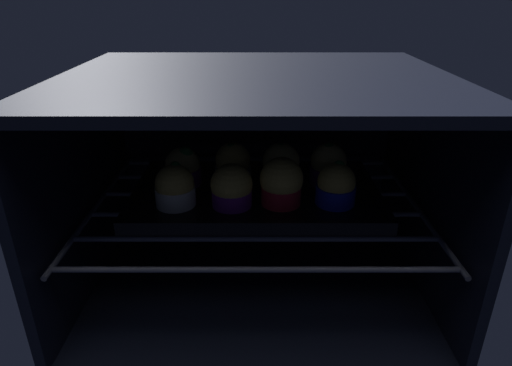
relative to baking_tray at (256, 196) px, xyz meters
The scene contains 11 objects.
oven_cavity 4.00cm from the baking_tray, 90.00° to the left, with size 59.00×47.00×37.00cm.
oven_rack 1.46cm from the baking_tray, 90.00° to the right, with size 54.80×42.00×0.80cm.
baking_tray is the anchor object (origin of this frame).
muffin_row0_col0 14.10cm from the baking_tray, 161.48° to the right, with size 6.44×6.44×7.18cm.
muffin_row0_col1 7.00cm from the baking_tray, 130.35° to the right, with size 6.74×6.74×7.05cm.
muffin_row0_col2 6.94cm from the baking_tray, 43.70° to the right, with size 6.99×6.99×7.84cm.
muffin_row0_col3 13.89cm from the baking_tray, 16.57° to the right, with size 6.44×6.44×7.17cm.
muffin_row1_col0 13.91cm from the baking_tray, 163.60° to the left, with size 6.44×6.44×7.19cm.
muffin_row1_col1 7.23cm from the baking_tray, 132.74° to the left, with size 6.44×6.44×7.53cm.
muffin_row1_col2 7.25cm from the baking_tray, 43.24° to the left, with size 6.56×6.56×7.50cm.
muffin_row1_col3 14.05cm from the baking_tray, 18.26° to the left, with size 6.44×6.44×7.70cm.
Camera 1 is at (-0.10, -44.29, 47.42)cm, focal length 30.54 mm.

